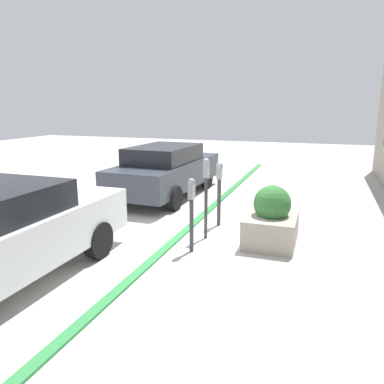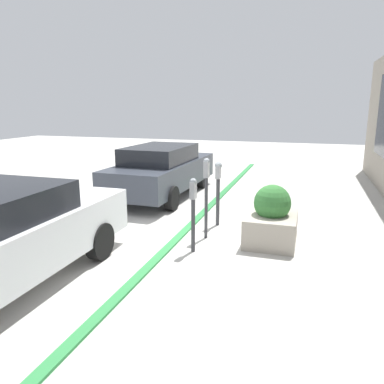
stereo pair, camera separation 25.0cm
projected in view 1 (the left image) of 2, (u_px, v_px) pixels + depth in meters
ground_plane at (186, 235)px, 7.62m from camera, size 40.00×40.00×0.00m
curb_strip at (182, 233)px, 7.64m from camera, size 19.00×0.16×0.04m
parking_meter_nearest at (191, 205)px, 6.56m from camera, size 0.15×0.13×1.35m
parking_meter_second at (206, 186)px, 7.20m from camera, size 0.14×0.12×1.60m
parking_meter_middle at (219, 184)px, 8.01m from camera, size 0.18×0.15×1.40m
planter_box at (271, 221)px, 7.05m from camera, size 1.22×0.94×1.13m
parked_car_middle at (166, 170)px, 10.69m from camera, size 4.49×1.85×1.47m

